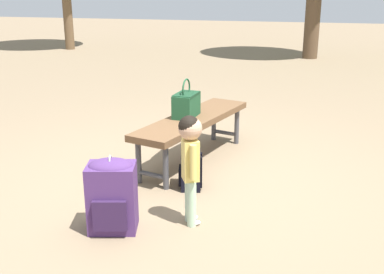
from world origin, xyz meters
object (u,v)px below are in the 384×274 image
(backpack_large, at_px, (112,193))
(child_standing, at_px, (190,154))
(park_bench, at_px, (193,122))
(handbag, at_px, (186,104))
(backpack_small, at_px, (191,167))

(backpack_large, bearing_deg, child_standing, 114.00)
(park_bench, distance_m, backpack_large, 1.48)
(handbag, bearing_deg, backpack_small, 18.87)
(park_bench, distance_m, child_standing, 1.29)
(park_bench, bearing_deg, child_standing, 14.00)
(handbag, distance_m, backpack_large, 1.48)
(park_bench, xyz_separation_m, handbag, (0.01, -0.06, 0.18))
(park_bench, height_order, handbag, handbag)
(handbag, height_order, backpack_large, handbag)
(backpack_large, relative_size, backpack_small, 1.50)
(child_standing, bearing_deg, backpack_large, -66.00)
(handbag, height_order, child_standing, handbag)
(child_standing, bearing_deg, backpack_small, -165.12)
(handbag, distance_m, child_standing, 1.28)
(park_bench, xyz_separation_m, child_standing, (1.24, 0.31, 0.14))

